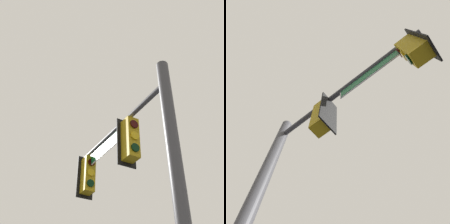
{
  "view_description": "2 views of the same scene",
  "coord_description": "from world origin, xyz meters",
  "views": [
    {
      "loc": [
        -8.72,
        -4.01,
        1.91
      ],
      "look_at": [
        -2.61,
        -9.14,
        7.91
      ],
      "focal_mm": 50.0,
      "sensor_mm": 36.0,
      "label": 1
    },
    {
      "loc": [
        -2.73,
        -10.2,
        1.62
      ],
      "look_at": [
        -3.83,
        -8.2,
        6.43
      ],
      "focal_mm": 35.0,
      "sensor_mm": 36.0,
      "label": 2
    }
  ],
  "objects": [
    {
      "name": "signal_pole_near",
      "position": [
        -4.41,
        -8.43,
        4.67
      ],
      "size": [
        4.25,
        1.07,
        7.19
      ],
      "color": "#47474C",
      "rests_on": "ground_plane"
    }
  ]
}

